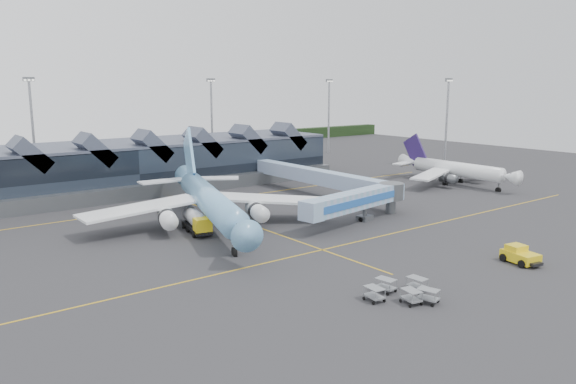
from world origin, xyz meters
TOP-DOWN VIEW (x-y plane):
  - ground at (0.00, 0.00)m, footprint 260.00×260.00m
  - taxi_stripes at (0.00, 10.00)m, footprint 120.00×60.00m
  - tree_line_far at (0.00, 110.00)m, footprint 260.00×4.00m
  - terminal at (-5.07, 47.35)m, footprint 90.00×22.25m
  - light_masts at (21.00, 62.80)m, footprint 132.40×42.56m
  - main_airliner at (-5.30, 11.95)m, footprint 36.03×42.45m
  - regional_jet at (54.02, 11.96)m, footprint 27.38×29.76m
  - jet_bridge at (14.60, -0.24)m, footprint 23.18×6.86m
  - fuel_truck at (-8.51, 9.96)m, footprint 4.05×9.16m
  - pushback_tug at (15.16, -26.31)m, footprint 3.61×4.98m
  - baggage_carts at (-4.45, -25.37)m, footprint 6.99×6.77m

SIDE VIEW (x-z plane):
  - ground at x=0.00m, z-range 0.00..0.00m
  - taxi_stripes at x=0.00m, z-range 0.00..0.01m
  - baggage_carts at x=-4.45m, z-range 0.09..1.50m
  - pushback_tug at x=15.16m, z-range -0.10..1.95m
  - fuel_truck at x=-8.51m, z-range 0.19..3.24m
  - tree_line_far at x=0.00m, z-range 0.00..4.00m
  - regional_jet at x=54.02m, z-range -1.87..8.37m
  - jet_bridge at x=14.60m, z-range 0.94..6.05m
  - main_airliner at x=-5.30m, z-range -2.88..11.11m
  - terminal at x=-5.07m, z-range -1.38..11.14m
  - light_masts at x=21.00m, z-range 1.26..23.71m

